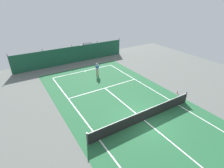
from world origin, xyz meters
name	(u,v)px	position (x,y,z in m)	size (l,w,h in m)	color
ground_plane	(144,120)	(0.00, 0.00, 0.00)	(36.00, 36.00, 0.00)	slate
court_surface	(144,120)	(0.00, 0.00, 0.00)	(11.02, 26.60, 0.01)	#236038
tennis_net	(145,115)	(0.00, 0.00, 0.51)	(10.12, 0.10, 1.10)	black
back_fence	(72,57)	(0.00, 16.16, 0.67)	(16.30, 0.98, 2.70)	#195138
tennis_player	(97,69)	(0.84, 9.69, 0.96)	(0.62, 0.81, 1.64)	#9E7051
tennis_ball_near_player	(132,88)	(2.57, 4.88, 0.03)	(0.07, 0.07, 0.07)	#CCDB33
tennis_ball_midcourt	(119,77)	(2.91, 7.98, 0.03)	(0.07, 0.07, 0.07)	#CCDB33
parked_car	(90,49)	(3.89, 18.28, 0.84)	(2.05, 4.21, 1.68)	silver
water_bottle	(177,92)	(5.76, 1.51, 0.12)	(0.08, 0.08, 0.24)	#D84C38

